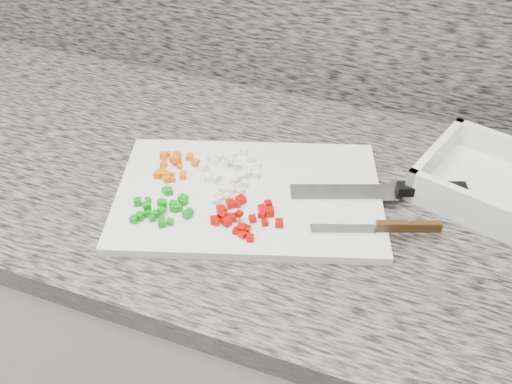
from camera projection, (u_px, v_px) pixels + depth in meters
cabinet at (214, 333)px, 1.28m from camera, size 3.92×0.62×0.86m
countertop at (202, 174)px, 1.00m from camera, size 3.96×0.64×0.04m
cutting_board at (249, 195)px, 0.91m from camera, size 0.49×0.40×0.01m
carrot_pile at (173, 165)px, 0.95m from camera, size 0.07×0.09×0.02m
onion_pile at (232, 168)px, 0.94m from camera, size 0.10×0.11×0.02m
green_pepper_pile at (163, 208)px, 0.87m from camera, size 0.10×0.09×0.02m
red_pepper_pile at (244, 216)px, 0.85m from camera, size 0.11×0.09×0.02m
garlic_pile at (229, 194)px, 0.90m from camera, size 0.05×0.06×0.01m
chef_knife at (401, 190)px, 0.90m from camera, size 0.27×0.13×0.02m
paring_knife at (392, 227)px, 0.83m from camera, size 0.18×0.08×0.02m
tray at (511, 193)px, 0.90m from camera, size 0.32×0.27×0.06m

